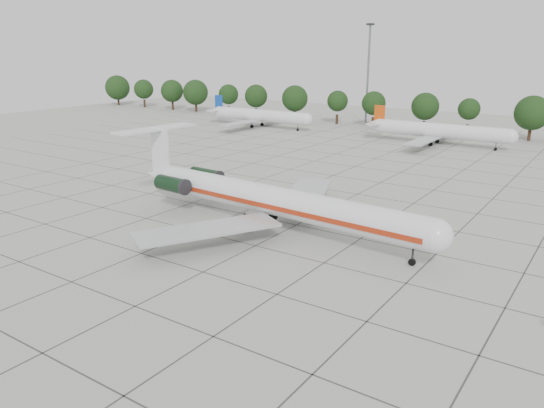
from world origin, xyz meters
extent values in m
plane|color=#A6A69F|center=(0.00, 0.00, 0.00)|extent=(260.00, 260.00, 0.00)
cube|color=#383838|center=(0.00, 15.00, 0.01)|extent=(170.00, 170.00, 0.02)
cylinder|color=silver|center=(-0.42, 5.14, 3.39)|extent=(34.99, 5.60, 3.20)
sphere|color=silver|center=(16.97, 3.94, 3.39)|extent=(3.20, 3.20, 3.20)
cone|color=silver|center=(-20.22, 6.52, 3.39)|extent=(5.05, 3.52, 3.20)
cube|color=#9E270E|center=(-0.31, 6.76, 3.15)|extent=(33.81, 2.40, 0.53)
cube|color=#9E270E|center=(-0.53, 3.53, 3.15)|extent=(33.81, 2.40, 0.53)
cube|color=#B7BABC|center=(-2.23, 14.00, 2.08)|extent=(9.37, 15.15, 0.29)
cube|color=#B7BABC|center=(-3.44, -3.38, 2.08)|extent=(10.93, 14.86, 0.29)
cube|color=black|center=(-14.27, 8.29, 3.68)|extent=(2.21, 1.40, 0.24)
cylinder|color=black|center=(-14.23, 8.96, 3.68)|extent=(4.76, 2.16, 1.84)
cube|color=black|center=(-14.57, 3.94, 3.68)|extent=(2.21, 1.40, 0.24)
cylinder|color=black|center=(-14.62, 3.27, 3.68)|extent=(4.76, 2.16, 1.84)
cube|color=silver|center=(-19.74, 6.48, 6.78)|extent=(3.11, 0.48, 5.81)
cube|color=silver|center=(-20.41, 6.53, 9.49)|extent=(3.70, 11.79, 0.21)
cylinder|color=black|center=(15.04, 4.07, 0.92)|extent=(0.21, 0.21, 1.84)
cylinder|color=black|center=(15.04, 4.07, 0.34)|extent=(0.69, 0.32, 0.68)
cylinder|color=black|center=(-3.14, 7.85, 1.26)|extent=(0.25, 0.25, 1.74)
cylinder|color=black|center=(-3.14, 7.85, 0.48)|extent=(1.01, 0.65, 0.97)
cylinder|color=black|center=(-3.49, 2.83, 1.26)|extent=(0.25, 0.25, 1.74)
cylinder|color=black|center=(-3.49, 2.83, 0.48)|extent=(1.01, 0.65, 0.97)
cylinder|color=silver|center=(-48.35, 68.62, 3.00)|extent=(27.20, 3.00, 3.00)
cube|color=#B7BABC|center=(-49.35, 68.62, 1.80)|extent=(3.50, 27.20, 0.25)
cube|color=#0B3A9B|center=(-61.79, 68.62, 5.60)|extent=(2.40, 0.25, 3.60)
cylinder|color=black|center=(-49.35, 70.82, 0.40)|extent=(0.80, 0.45, 0.80)
cylinder|color=black|center=(-49.35, 66.42, 0.40)|extent=(0.80, 0.45, 0.80)
cylinder|color=silver|center=(-2.81, 68.67, 3.00)|extent=(27.20, 3.00, 3.00)
cube|color=#B7BABC|center=(-3.81, 68.67, 1.80)|extent=(3.50, 27.20, 0.25)
cube|color=#C7430B|center=(-16.25, 68.67, 5.60)|extent=(2.40, 0.25, 3.60)
cylinder|color=black|center=(-3.81, 70.87, 0.40)|extent=(0.80, 0.45, 0.80)
cylinder|color=black|center=(-3.81, 66.47, 0.40)|extent=(0.80, 0.45, 0.80)
cylinder|color=#332114|center=(-121.40, 85.00, 1.25)|extent=(0.70, 0.70, 2.50)
sphere|color=black|center=(-121.40, 85.00, 6.00)|extent=(8.44, 8.44, 8.44)
cylinder|color=#332114|center=(-108.21, 85.00, 1.25)|extent=(0.70, 0.70, 2.50)
sphere|color=black|center=(-108.21, 85.00, 6.00)|extent=(6.44, 6.44, 6.44)
cylinder|color=#332114|center=(-95.02, 85.00, 1.25)|extent=(0.70, 0.70, 2.50)
sphere|color=black|center=(-95.02, 85.00, 6.00)|extent=(7.14, 7.14, 7.14)
cylinder|color=#332114|center=(-84.83, 85.00, 1.25)|extent=(0.70, 0.70, 2.50)
sphere|color=black|center=(-84.83, 85.00, 6.00)|extent=(7.79, 7.79, 7.79)
cylinder|color=#332114|center=(-71.64, 85.00, 1.25)|extent=(0.70, 0.70, 2.50)
sphere|color=black|center=(-71.64, 85.00, 6.00)|extent=(5.94, 5.94, 5.94)
cylinder|color=#332114|center=(-61.45, 85.00, 1.25)|extent=(0.70, 0.70, 2.50)
sphere|color=black|center=(-61.45, 85.00, 6.00)|extent=(6.57, 6.57, 6.57)
cylinder|color=#332114|center=(-48.26, 85.00, 1.25)|extent=(0.70, 0.70, 2.50)
sphere|color=black|center=(-48.26, 85.00, 6.00)|extent=(7.15, 7.15, 7.15)
cylinder|color=#332114|center=(-35.07, 85.00, 1.25)|extent=(0.70, 0.70, 2.50)
sphere|color=black|center=(-35.07, 85.00, 6.00)|extent=(5.43, 5.43, 5.43)
cylinder|color=#332114|center=(-24.88, 85.00, 1.25)|extent=(0.70, 0.70, 2.50)
sphere|color=black|center=(-24.88, 85.00, 6.00)|extent=(5.99, 5.99, 5.99)
cylinder|color=#332114|center=(-11.69, 85.00, 1.25)|extent=(0.70, 0.70, 2.50)
sphere|color=black|center=(-11.69, 85.00, 6.00)|extent=(6.50, 6.50, 6.50)
cylinder|color=#332114|center=(-1.50, 85.00, 1.25)|extent=(0.70, 0.70, 2.50)
sphere|color=black|center=(-1.50, 85.00, 6.00)|extent=(4.93, 4.93, 4.93)
cylinder|color=#332114|center=(11.69, 85.00, 1.25)|extent=(0.70, 0.70, 2.50)
sphere|color=black|center=(11.69, 85.00, 6.00)|extent=(7.40, 7.40, 7.40)
cylinder|color=slate|center=(-30.00, 92.00, 12.50)|extent=(0.56, 0.56, 25.00)
cube|color=black|center=(-30.00, 92.00, 25.20)|extent=(1.60, 1.60, 0.50)
camera|label=1|loc=(29.95, -40.89, 19.44)|focal=35.00mm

